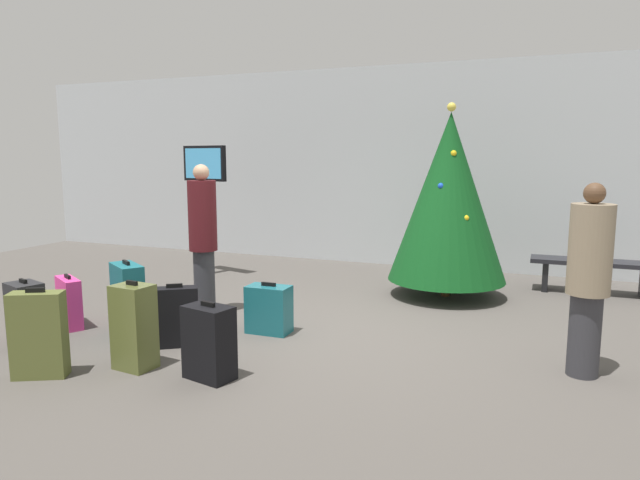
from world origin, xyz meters
name	(u,v)px	position (x,y,z in m)	size (l,w,h in m)	color
ground_plane	(327,332)	(0.00, 0.00, 0.00)	(16.00, 16.00, 0.00)	#514C47
back_wall	(414,167)	(0.00, 4.18, 1.74)	(16.00, 0.20, 3.47)	#B7BCC1
holiday_tree	(449,197)	(0.94, 2.13, 1.37)	(1.60, 1.60, 2.63)	#4C3319
flight_info_kiosk	(205,185)	(-2.95, 2.16, 1.47)	(0.89, 0.29, 2.09)	#333338
waiting_bench	(594,268)	(2.85, 3.04, 0.37)	(1.69, 0.44, 0.48)	black
traveller_0	(203,236)	(-1.67, 0.14, 0.97)	(0.43, 0.43, 1.83)	#333338
traveller_1	(589,276)	(2.55, -0.31, 0.90)	(0.38, 0.38, 1.71)	#333338
suitcase_0	(128,299)	(-1.99, -0.87, 0.39)	(0.54, 0.46, 0.82)	#19606B
suitcase_1	(134,327)	(-1.25, -1.65, 0.39)	(0.37, 0.31, 0.82)	#59602D
suitcase_2	(26,315)	(-2.68, -1.58, 0.33)	(0.42, 0.37, 0.70)	#232326
suitcase_3	(176,317)	(-1.27, -1.00, 0.31)	(0.48, 0.41, 0.65)	black
suitcase_4	(269,309)	(-0.59, -0.25, 0.26)	(0.48, 0.28, 0.56)	#19606B
suitcase_5	(209,342)	(-0.48, -1.61, 0.33)	(0.48, 0.35, 0.69)	black
suitcase_6	(39,335)	(-1.89, -2.13, 0.38)	(0.49, 0.38, 0.80)	#59602D
suitcase_7	(69,302)	(-2.80, -0.90, 0.28)	(0.51, 0.39, 0.60)	#E5388C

